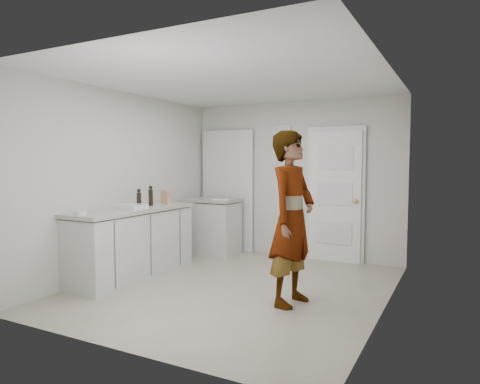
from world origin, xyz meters
The scene contains 12 objects.
ground centered at (0.00, 0.00, 0.00)m, with size 4.00×4.00×0.00m, color #9F9585.
room_shell centered at (-0.17, 1.95, 1.02)m, with size 4.00×4.00×4.00m.
main_counter centered at (-1.45, -0.20, 0.43)m, with size 0.64×1.96×0.93m.
side_counter centered at (-1.25, 1.55, 0.43)m, with size 0.84×0.61×0.93m.
person centered at (0.82, -0.26, 0.93)m, with size 0.68×0.45×1.87m, color silver.
cake_mix_box centered at (-1.44, 0.49, 1.02)m, with size 0.11×0.05×0.19m, color #A97754.
spice_jar centered at (-1.30, 0.39, 0.97)m, with size 0.06×0.06×0.09m, color tan.
oil_cruet_a centered at (-1.45, -0.06, 1.04)m, with size 0.06×0.06×0.25m.
oil_cruet_b centered at (-1.42, 0.15, 1.06)m, with size 0.06×0.06×0.28m.
baking_dish centered at (-1.38, -0.29, 0.95)m, with size 0.38×0.28×0.06m.
egg_bowl centered at (-1.40, -1.10, 0.95)m, with size 0.12×0.12×0.05m.
papers centered at (-1.07, 1.47, 0.93)m, with size 0.26×0.34×0.01m, color white.
Camera 1 is at (2.43, -4.55, 1.53)m, focal length 32.00 mm.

